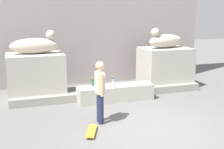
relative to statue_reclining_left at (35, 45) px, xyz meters
name	(u,v)px	position (x,y,z in m)	size (l,w,h in m)	color
ground_plane	(150,130)	(2.42, -3.78, -1.82)	(40.00, 40.00, 0.00)	#605E5B
facade_wall	(91,2)	(2.42, 1.79, 1.48)	(9.51, 0.60, 6.60)	gray
pedestal_left	(36,76)	(-0.04, 0.00, -1.05)	(1.86, 1.39, 1.54)	#A39E93
pedestal_right	(165,67)	(4.88, 0.00, -1.05)	(1.86, 1.39, 1.54)	#A39E93
statue_reclining_left	(35,45)	(0.00, 0.00, 0.00)	(1.61, 0.58, 0.78)	#B6AD99
statue_reclining_right	(165,41)	(4.85, -0.01, 0.00)	(1.69, 0.93, 0.78)	#B6AD99
ledge_block	(116,93)	(2.42, -1.15, -1.56)	(2.54, 0.65, 0.52)	#A39E93
skater	(100,89)	(1.37, -2.91, -0.90)	(0.23, 0.54, 1.67)	#1E233F
skateboard	(92,131)	(0.96, -3.54, -1.76)	(0.48, 0.82, 0.08)	gold
bottle_blue	(113,82)	(2.34, -1.13, -1.18)	(0.06, 0.06, 0.31)	#194C99
bottle_green	(93,82)	(1.70, -0.93, -1.19)	(0.08, 0.08, 0.27)	#1E722D
bottle_red	(97,85)	(1.72, -1.35, -1.19)	(0.06, 0.06, 0.29)	red
bottle_clear	(113,84)	(2.25, -1.39, -1.19)	(0.07, 0.07, 0.27)	silver
stair_step	(111,93)	(2.42, -0.72, -1.69)	(6.78, 0.50, 0.26)	gray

